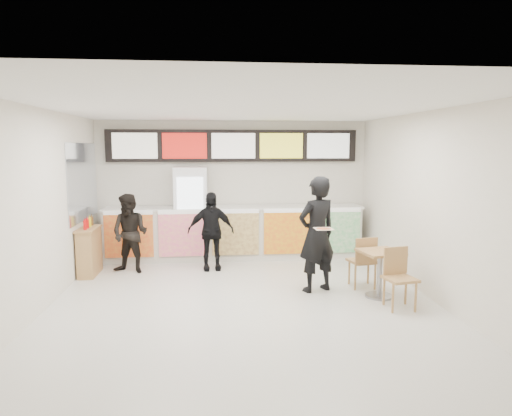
{
  "coord_description": "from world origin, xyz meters",
  "views": [
    {
      "loc": [
        -0.47,
        -6.72,
        2.42
      ],
      "look_at": [
        0.29,
        1.2,
        1.36
      ],
      "focal_mm": 32.0,
      "sensor_mm": 36.0,
      "label": 1
    }
  ],
  "objects": [
    {
      "name": "menu_board",
      "position": [
        0.0,
        3.41,
        2.45
      ],
      "size": [
        5.5,
        0.14,
        0.7
      ],
      "color": "black",
      "rests_on": "wall_back"
    },
    {
      "name": "customer_left",
      "position": [
        -2.06,
        2.11,
        0.77
      ],
      "size": [
        0.9,
        0.8,
        1.54
      ],
      "primitive_type": "imported",
      "rotation": [
        0.0,
        0.0,
        -0.35
      ],
      "color": "black",
      "rests_on": "floor"
    },
    {
      "name": "customer_main",
      "position": [
        1.26,
        0.64,
        0.97
      ],
      "size": [
        0.84,
        0.71,
        1.95
      ],
      "primitive_type": "imported",
      "rotation": [
        0.0,
        0.0,
        3.54
      ],
      "color": "black",
      "rests_on": "floor"
    },
    {
      "name": "cafe_table",
      "position": [
        2.21,
        0.23,
        0.53
      ],
      "size": [
        0.72,
        1.61,
        0.91
      ],
      "rotation": [
        0.0,
        0.0,
        0.19
      ],
      "color": "tan",
      "rests_on": "floor"
    },
    {
      "name": "wall_back",
      "position": [
        0.0,
        3.5,
        1.5
      ],
      "size": [
        6.0,
        0.0,
        6.0
      ],
      "primitive_type": "plane",
      "rotation": [
        1.57,
        0.0,
        0.0
      ],
      "color": "silver",
      "rests_on": "floor"
    },
    {
      "name": "customer_mid",
      "position": [
        -0.52,
        2.18,
        0.78
      ],
      "size": [
        0.93,
        0.44,
        1.55
      ],
      "primitive_type": "imported",
      "rotation": [
        0.0,
        0.0,
        0.07
      ],
      "color": "black",
      "rests_on": "floor"
    },
    {
      "name": "floor",
      "position": [
        0.0,
        0.0,
        0.0
      ],
      "size": [
        7.0,
        7.0,
        0.0
      ],
      "primitive_type": "plane",
      "color": "beige",
      "rests_on": "ground"
    },
    {
      "name": "mirror_panel",
      "position": [
        -2.99,
        2.45,
        1.75
      ],
      "size": [
        0.01,
        2.0,
        1.5
      ],
      "primitive_type": "cube",
      "color": "#B2B7BF",
      "rests_on": "wall_left"
    },
    {
      "name": "wall_left",
      "position": [
        -3.0,
        0.0,
        1.5
      ],
      "size": [
        0.0,
        7.0,
        7.0
      ],
      "primitive_type": "plane",
      "rotation": [
        1.57,
        0.0,
        1.57
      ],
      "color": "silver",
      "rests_on": "floor"
    },
    {
      "name": "wall_right",
      "position": [
        3.0,
        0.0,
        1.5
      ],
      "size": [
        0.0,
        7.0,
        7.0
      ],
      "primitive_type": "plane",
      "rotation": [
        1.57,
        0.0,
        -1.57
      ],
      "color": "silver",
      "rests_on": "floor"
    },
    {
      "name": "pizza_slice",
      "position": [
        1.26,
        0.19,
        1.16
      ],
      "size": [
        0.36,
        0.36,
        0.02
      ],
      "color": "beige",
      "rests_on": "customer_main"
    },
    {
      "name": "drinks_fridge",
      "position": [
        -0.93,
        3.11,
        1.0
      ],
      "size": [
        0.7,
        0.67,
        2.0
      ],
      "color": "white",
      "rests_on": "floor"
    },
    {
      "name": "condiment_ledge",
      "position": [
        -2.82,
        2.03,
        0.46
      ],
      "size": [
        0.33,
        0.81,
        1.08
      ],
      "color": "tan",
      "rests_on": "floor"
    },
    {
      "name": "service_counter",
      "position": [
        0.0,
        3.09,
        0.57
      ],
      "size": [
        5.56,
        0.77,
        1.14
      ],
      "color": "silver",
      "rests_on": "floor"
    },
    {
      "name": "ceiling",
      "position": [
        0.0,
        0.0,
        3.0
      ],
      "size": [
        7.0,
        7.0,
        0.0
      ],
      "primitive_type": "plane",
      "rotation": [
        3.14,
        0.0,
        0.0
      ],
      "color": "white",
      "rests_on": "wall_back"
    }
  ]
}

